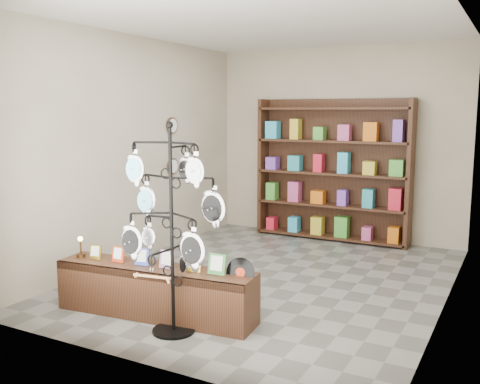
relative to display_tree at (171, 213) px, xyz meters
name	(u,v)px	position (x,y,z in m)	size (l,w,h in m)	color
ground	(270,278)	(0.10, 1.87, -1.11)	(5.00, 5.00, 0.00)	slate
room_envelope	(271,125)	(0.10, 1.87, 0.74)	(5.00, 5.00, 5.00)	#B9AD95
display_tree	(171,213)	(0.00, 0.00, 0.00)	(0.99, 0.86, 1.92)	black
front_shelf	(155,291)	(-0.38, 0.24, -0.86)	(2.09, 0.62, 0.73)	black
back_shelving	(332,175)	(0.10, 4.16, -0.08)	(2.42, 0.36, 2.20)	black
wall_clocks	(172,146)	(-1.87, 2.67, 0.39)	(0.03, 0.24, 0.84)	black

